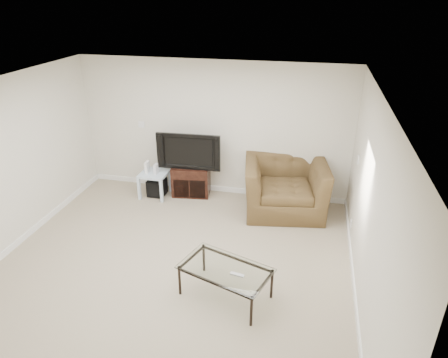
% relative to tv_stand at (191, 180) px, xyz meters
% --- Properties ---
extents(floor, '(5.00, 5.00, 0.00)m').
position_rel_tv_stand_xyz_m(floor, '(0.38, -2.28, -0.29)').
color(floor, tan).
rests_on(floor, ground).
extents(ceiling, '(5.00, 5.00, 0.00)m').
position_rel_tv_stand_xyz_m(ceiling, '(0.38, -2.28, 2.21)').
color(ceiling, white).
rests_on(ceiling, ground).
extents(wall_back, '(5.00, 0.02, 2.50)m').
position_rel_tv_stand_xyz_m(wall_back, '(0.38, 0.22, 0.96)').
color(wall_back, silver).
rests_on(wall_back, ground).
extents(wall_right, '(0.02, 5.00, 2.50)m').
position_rel_tv_stand_xyz_m(wall_right, '(2.88, -2.28, 0.96)').
color(wall_right, silver).
rests_on(wall_right, ground).
extents(plate_back, '(0.12, 0.02, 0.12)m').
position_rel_tv_stand_xyz_m(plate_back, '(-1.02, 0.21, 0.96)').
color(plate_back, white).
rests_on(plate_back, wall_back).
extents(plate_right_switch, '(0.02, 0.09, 0.13)m').
position_rel_tv_stand_xyz_m(plate_right_switch, '(2.87, -0.68, 0.96)').
color(plate_right_switch, white).
rests_on(plate_right_switch, wall_right).
extents(plate_right_outlet, '(0.02, 0.08, 0.12)m').
position_rel_tv_stand_xyz_m(plate_right_outlet, '(2.87, -0.98, 0.01)').
color(plate_right_outlet, white).
rests_on(plate_right_outlet, wall_right).
extents(tv_stand, '(0.75, 0.56, 0.58)m').
position_rel_tv_stand_xyz_m(tv_stand, '(0.00, 0.00, 0.00)').
color(tv_stand, black).
rests_on(tv_stand, floor).
extents(dvd_player, '(0.45, 0.34, 0.06)m').
position_rel_tv_stand_xyz_m(dvd_player, '(0.00, -0.04, 0.19)').
color(dvd_player, black).
rests_on(dvd_player, tv_stand).
extents(television, '(1.10, 0.27, 0.68)m').
position_rel_tv_stand_xyz_m(television, '(0.00, -0.03, 0.63)').
color(television, black).
rests_on(television, tv_stand).
extents(side_table, '(0.51, 0.51, 0.47)m').
position_rel_tv_stand_xyz_m(side_table, '(-0.65, -0.23, -0.05)').
color(side_table, silver).
rests_on(side_table, floor).
extents(subwoofer, '(0.32, 0.32, 0.31)m').
position_rel_tv_stand_xyz_m(subwoofer, '(-0.62, -0.21, -0.12)').
color(subwoofer, black).
rests_on(subwoofer, floor).
extents(game_console, '(0.06, 0.16, 0.22)m').
position_rel_tv_stand_xyz_m(game_console, '(-0.77, -0.25, 0.29)').
color(game_console, white).
rests_on(game_console, side_table).
extents(game_case, '(0.06, 0.14, 0.19)m').
position_rel_tv_stand_xyz_m(game_case, '(-0.59, -0.25, 0.28)').
color(game_case, silver).
rests_on(game_case, side_table).
extents(recliner, '(1.52, 1.12, 1.22)m').
position_rel_tv_stand_xyz_m(recliner, '(1.78, -0.23, 0.32)').
color(recliner, '#56331D').
rests_on(recliner, floor).
extents(coffee_table, '(1.25, 0.95, 0.43)m').
position_rel_tv_stand_xyz_m(coffee_table, '(1.25, -2.64, -0.07)').
color(coffee_table, black).
rests_on(coffee_table, floor).
extents(remote, '(0.18, 0.08, 0.02)m').
position_rel_tv_stand_xyz_m(remote, '(1.42, -2.74, 0.16)').
color(remote, '#B2B2B7').
rests_on(remote, coffee_table).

